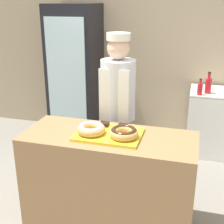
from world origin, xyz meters
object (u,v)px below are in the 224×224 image
object	(u,v)px
donut_light_glaze	(91,129)
donut_chocolate_glaze	(124,132)
brownie_back_left	(104,124)
chest_freezer	(221,123)
beverage_fridge	(75,74)
serving_tray	(109,134)
bottle_red_b	(200,89)
baker_person	(118,111)
bottle_red	(208,85)
brownie_back_right	(123,126)

from	to	relation	value
donut_light_glaze	donut_chocolate_glaze	size ratio (longest dim) A/B	1.00
brownie_back_left	donut_light_glaze	bearing A→B (deg)	-106.92
chest_freezer	beverage_fridge	bearing A→B (deg)	-179.81
serving_tray	bottle_red_b	world-z (taller)	bottle_red_b
bottle_red_b	donut_light_glaze	bearing A→B (deg)	-119.04
donut_chocolate_glaze	baker_person	distance (m)	0.68
brownie_back_left	baker_person	world-z (taller)	baker_person
bottle_red	bottle_red_b	distance (m)	0.14
donut_light_glaze	bottle_red	distance (m)	1.93
donut_light_glaze	beverage_fridge	size ratio (longest dim) A/B	0.13
brownie_back_left	baker_person	bearing A→B (deg)	89.07
brownie_back_right	bottle_red_b	xyz separation A→B (m)	(0.64, 1.38, 0.02)
bottle_red_b	beverage_fridge	bearing A→B (deg)	172.52
beverage_fridge	donut_light_glaze	bearing A→B (deg)	-64.12
serving_tray	chest_freezer	world-z (taller)	serving_tray
donut_chocolate_glaze	bottle_red_b	bearing A→B (deg)	69.56
brownie_back_right	baker_person	xyz separation A→B (m)	(-0.16, 0.45, -0.03)
serving_tray	chest_freezer	distance (m)	2.09
donut_chocolate_glaze	bottle_red	xyz separation A→B (m)	(0.68, 1.67, 0.02)
donut_chocolate_glaze	beverage_fridge	distance (m)	2.13
baker_person	chest_freezer	distance (m)	1.68
brownie_back_left	bottle_red_b	bearing A→B (deg)	59.47
chest_freezer	brownie_back_left	bearing A→B (deg)	-124.90
donut_light_glaze	chest_freezer	size ratio (longest dim) A/B	0.28
brownie_back_left	baker_person	distance (m)	0.45
chest_freezer	bottle_red	distance (m)	0.59
donut_chocolate_glaze	brownie_back_right	xyz separation A→B (m)	(-0.06, 0.19, -0.03)
brownie_back_left	beverage_fridge	size ratio (longest dim) A/B	0.04
chest_freezer	donut_light_glaze	bearing A→B (deg)	-123.27
beverage_fridge	donut_chocolate_glaze	bearing A→B (deg)	-57.20
donut_chocolate_glaze	chest_freezer	world-z (taller)	donut_chocolate_glaze
brownie_back_right	beverage_fridge	bearing A→B (deg)	124.40
beverage_fridge	bottle_red	xyz separation A→B (m)	(1.84, -0.12, 0.00)
donut_light_glaze	chest_freezer	xyz separation A→B (m)	(1.18, 1.80, -0.51)
donut_chocolate_glaze	serving_tray	bearing A→B (deg)	162.22
brownie_back_left	bottle_red_b	xyz separation A→B (m)	(0.81, 1.38, 0.02)
donut_light_glaze	bottle_red_b	size ratio (longest dim) A/B	1.18
chest_freezer	baker_person	bearing A→B (deg)	-133.85
donut_chocolate_glaze	beverage_fridge	xyz separation A→B (m)	(-1.16, 1.79, 0.02)
brownie_back_left	chest_freezer	xyz separation A→B (m)	(1.12, 1.61, -0.49)
serving_tray	baker_person	bearing A→B (deg)	97.48
serving_tray	bottle_red	size ratio (longest dim) A/B	2.04
donut_chocolate_glaze	beverage_fridge	size ratio (longest dim) A/B	0.13
brownie_back_right	bottle_red	size ratio (longest dim) A/B	0.29
beverage_fridge	chest_freezer	xyz separation A→B (m)	(2.05, 0.01, -0.53)
brownie_back_right	baker_person	world-z (taller)	baker_person
baker_person	chest_freezer	xyz separation A→B (m)	(1.12, 1.16, -0.46)
donut_light_glaze	brownie_back_left	size ratio (longest dim) A/B	3.13
brownie_back_left	beverage_fridge	xyz separation A→B (m)	(-0.93, 1.60, 0.04)
baker_person	bottle_red_b	distance (m)	1.23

